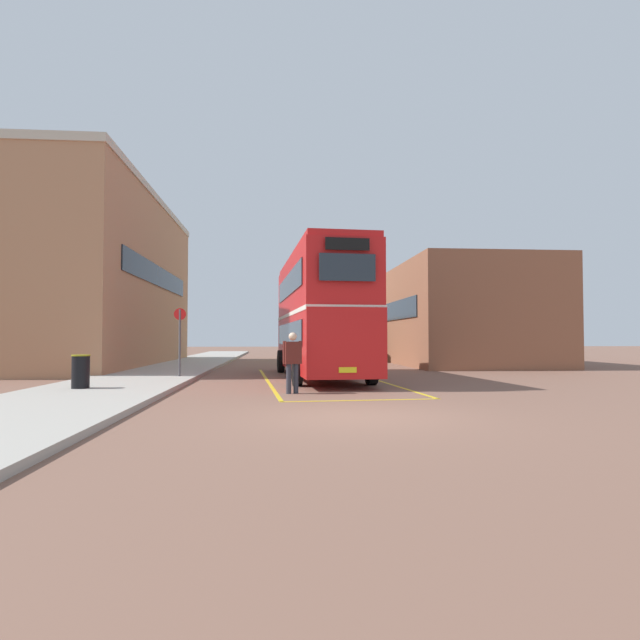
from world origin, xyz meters
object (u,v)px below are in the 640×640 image
at_px(litter_bin, 81,371).
at_px(bus_stop_sign, 180,335).
at_px(double_decker_bus, 319,313).
at_px(single_deck_bus, 331,337).
at_px(pedestrian_boarding, 292,358).

xyz_separation_m(litter_bin, bus_stop_sign, (1.92, 4.45, 1.05)).
relative_size(double_decker_bus, single_deck_bus, 1.31).
bearing_deg(double_decker_bus, litter_bin, -144.58).
bearing_deg(single_deck_bus, litter_bin, -114.08).
relative_size(pedestrian_boarding, litter_bin, 1.81).
bearing_deg(double_decker_bus, single_deck_bus, 82.22).
relative_size(double_decker_bus, pedestrian_boarding, 6.38).
height_order(double_decker_bus, single_deck_bus, double_decker_bus).
height_order(double_decker_bus, litter_bin, double_decker_bus).
distance_m(double_decker_bus, single_deck_bus, 15.88).
bearing_deg(pedestrian_boarding, litter_bin, 174.30).
bearing_deg(single_deck_bus, double_decker_bus, -97.78).
distance_m(single_deck_bus, bus_stop_sign, 17.93).
height_order(single_deck_bus, pedestrian_boarding, single_deck_bus).
xyz_separation_m(pedestrian_boarding, bus_stop_sign, (-4.01, 5.04, 0.67)).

